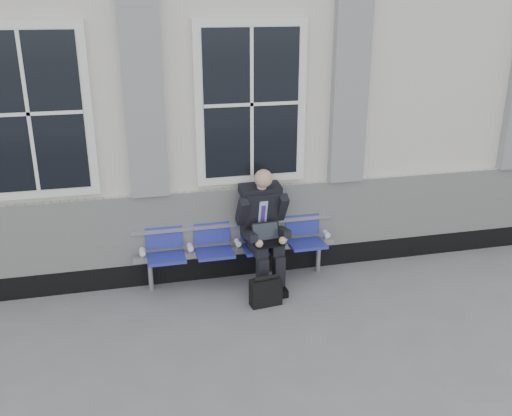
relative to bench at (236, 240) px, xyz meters
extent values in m
plane|color=slate|center=(-0.13, -1.32, -0.55)|extent=(70.00, 70.00, 0.00)
cube|color=beige|center=(-0.13, 2.18, 1.55)|extent=(14.00, 4.00, 4.20)
cube|color=black|center=(-0.13, 0.15, -0.40)|extent=(14.00, 0.10, 0.30)
cube|color=silver|center=(-0.13, 0.14, 0.20)|extent=(14.00, 0.08, 0.90)
cube|color=gray|center=(-1.03, 0.12, 1.85)|extent=(0.45, 0.14, 2.40)
cube|color=gray|center=(1.47, 0.12, 1.85)|extent=(0.45, 0.14, 2.40)
cube|color=white|center=(-2.28, 0.14, 1.70)|extent=(1.35, 0.10, 1.95)
cube|color=black|center=(-2.28, 0.09, 1.70)|extent=(1.15, 0.02, 1.75)
cube|color=white|center=(0.22, 0.14, 1.70)|extent=(1.35, 0.10, 1.95)
cube|color=black|center=(0.22, 0.09, 1.70)|extent=(1.15, 0.02, 1.75)
cube|color=#9EA0A3|center=(0.00, -0.02, -0.13)|extent=(2.60, 0.07, 0.07)
cube|color=#9EA0A3|center=(0.00, 0.10, 0.18)|extent=(2.60, 0.05, 0.05)
cylinder|color=#9EA0A3|center=(-1.10, -0.02, -0.36)|extent=(0.06, 0.06, 0.39)
cylinder|color=#9EA0A3|center=(1.10, -0.02, -0.36)|extent=(0.06, 0.06, 0.39)
cube|color=#222A9A|center=(-0.90, -0.10, -0.10)|extent=(0.46, 0.42, 0.07)
cube|color=#222A9A|center=(-0.90, 0.11, 0.16)|extent=(0.46, 0.10, 0.40)
cube|color=#222A9A|center=(-0.30, -0.10, -0.10)|extent=(0.46, 0.42, 0.07)
cube|color=#222A9A|center=(-0.30, 0.11, 0.16)|extent=(0.46, 0.10, 0.40)
cube|color=#222A9A|center=(0.30, -0.10, -0.10)|extent=(0.46, 0.42, 0.07)
cube|color=#222A9A|center=(0.30, 0.11, 0.16)|extent=(0.46, 0.10, 0.40)
cube|color=#222A9A|center=(0.90, -0.10, -0.10)|extent=(0.46, 0.42, 0.07)
cube|color=#222A9A|center=(0.90, 0.11, 0.16)|extent=(0.46, 0.10, 0.40)
cylinder|color=white|center=(-1.18, -0.07, 0.00)|extent=(0.07, 0.12, 0.07)
cylinder|color=white|center=(-0.60, -0.07, 0.00)|extent=(0.07, 0.12, 0.07)
cylinder|color=white|center=(0.00, -0.07, 0.00)|extent=(0.07, 0.12, 0.07)
cylinder|color=white|center=(0.60, -0.07, 0.00)|extent=(0.07, 0.12, 0.07)
cylinder|color=white|center=(1.18, -0.07, 0.00)|extent=(0.07, 0.12, 0.07)
cube|color=black|center=(0.23, -0.52, -0.50)|extent=(0.14, 0.28, 0.10)
cube|color=black|center=(0.44, -0.50, -0.50)|extent=(0.14, 0.28, 0.10)
cube|color=black|center=(0.23, -0.46, -0.31)|extent=(0.14, 0.15, 0.47)
cube|color=black|center=(0.44, -0.44, -0.31)|extent=(0.14, 0.15, 0.47)
cube|color=black|center=(0.21, -0.22, -0.01)|extent=(0.19, 0.49, 0.15)
cube|color=black|center=(0.42, -0.21, -0.01)|extent=(0.19, 0.49, 0.15)
cube|color=black|center=(0.30, 0.00, 0.34)|extent=(0.47, 0.39, 0.67)
cube|color=#B3C8EB|center=(0.31, -0.13, 0.36)|extent=(0.11, 0.11, 0.38)
cube|color=#4924A9|center=(0.31, -0.14, 0.34)|extent=(0.05, 0.09, 0.32)
cube|color=black|center=(0.30, -0.03, 0.66)|extent=(0.53, 0.29, 0.15)
cylinder|color=tan|center=(0.30, -0.09, 0.74)|extent=(0.12, 0.12, 0.11)
sphere|color=tan|center=(0.31, -0.15, 0.84)|extent=(0.22, 0.22, 0.22)
cube|color=black|center=(0.05, -0.13, 0.43)|extent=(0.13, 0.31, 0.40)
cube|color=black|center=(0.56, -0.09, 0.43)|extent=(0.13, 0.31, 0.40)
cube|color=black|center=(0.11, -0.32, 0.17)|extent=(0.12, 0.34, 0.15)
cube|color=black|center=(0.53, -0.28, 0.17)|extent=(0.12, 0.34, 0.15)
sphere|color=tan|center=(0.18, -0.46, 0.13)|extent=(0.10, 0.10, 0.10)
sphere|color=tan|center=(0.48, -0.44, 0.13)|extent=(0.10, 0.10, 0.10)
cube|color=black|center=(0.33, -0.36, 0.08)|extent=(0.37, 0.27, 0.02)
cube|color=black|center=(0.32, -0.24, 0.19)|extent=(0.36, 0.12, 0.22)
cube|color=black|center=(0.32, -0.25, 0.19)|extent=(0.32, 0.10, 0.19)
cube|color=black|center=(0.20, -0.72, -0.39)|extent=(0.39, 0.20, 0.33)
cylinder|color=black|center=(0.20, -0.72, -0.20)|extent=(0.30, 0.09, 0.06)
camera|label=1|loc=(-1.31, -6.49, 2.90)|focal=40.00mm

